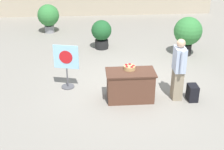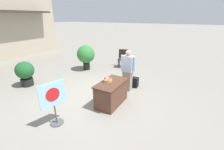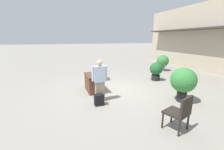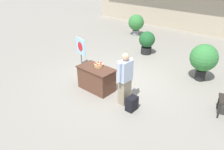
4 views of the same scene
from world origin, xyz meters
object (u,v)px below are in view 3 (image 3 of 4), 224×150
at_px(person_visitor, 100,81).
at_px(potted_plant_near_right, 156,70).
at_px(apple_basket, 96,73).
at_px(patio_chair, 180,111).
at_px(display_table, 94,83).
at_px(potted_plant_far_left, 183,81).
at_px(backpack, 99,100).
at_px(potted_plant_near_left, 163,61).
at_px(poster_board, 101,69).

relative_size(person_visitor, potted_plant_near_right, 1.54).
height_order(apple_basket, patio_chair, patio_chair).
height_order(display_table, potted_plant_far_left, potted_plant_far_left).
xyz_separation_m(patio_chair, potted_plant_near_right, (-4.38, 2.43, 0.04)).
distance_m(backpack, patio_chair, 2.77).
bearing_deg(person_visitor, potted_plant_near_left, -55.46).
bearing_deg(potted_plant_near_left, display_table, -65.90).
bearing_deg(apple_basket, person_visitor, -7.83).
distance_m(apple_basket, potted_plant_near_left, 6.40).
bearing_deg(person_visitor, poster_board, -14.68).
xyz_separation_m(poster_board, potted_plant_near_right, (1.10, 3.04, -0.10)).
height_order(person_visitor, potted_plant_near_right, person_visitor).
distance_m(person_visitor, poster_board, 2.98).
height_order(backpack, potted_plant_near_left, potted_plant_near_left).
relative_size(display_table, backpack, 2.95).
height_order(backpack, poster_board, poster_board).
xyz_separation_m(patio_chair, potted_plant_near_left, (-6.50, 4.54, 0.14)).
relative_size(backpack, patio_chair, 0.42).
bearing_deg(apple_basket, patio_chair, 18.43).
xyz_separation_m(backpack, patio_chair, (2.25, 1.59, 0.35)).
relative_size(poster_board, patio_chair, 1.25).
height_order(patio_chair, potted_plant_near_left, potted_plant_near_left).
bearing_deg(potted_plant_near_left, poster_board, -78.80).
distance_m(display_table, backpack, 1.61).
height_order(person_visitor, backpack, person_visitor).
bearing_deg(backpack, potted_plant_far_left, 76.20).
height_order(apple_basket, potted_plant_near_right, potted_plant_near_right).
bearing_deg(person_visitor, potted_plant_near_right, -63.96).
height_order(poster_board, potted_plant_near_right, poster_board).
xyz_separation_m(poster_board, patio_chair, (5.48, 0.61, -0.14)).
xyz_separation_m(display_table, potted_plant_near_left, (-2.66, 5.96, 0.31)).
bearing_deg(potted_plant_near_right, person_visitor, -65.62).
xyz_separation_m(apple_basket, potted_plant_near_left, (-2.65, 5.82, -0.14)).
bearing_deg(display_table, apple_basket, 94.95).
bearing_deg(backpack, apple_basket, 169.12).
bearing_deg(patio_chair, potted_plant_near_left, -54.15).
distance_m(patio_chair, potted_plant_near_left, 7.93).
relative_size(potted_plant_near_right, potted_plant_far_left, 0.78).
xyz_separation_m(display_table, poster_board, (-1.64, 0.80, 0.31)).
bearing_deg(apple_basket, display_table, -85.05).
distance_m(potted_plant_near_left, potted_plant_near_right, 2.99).
distance_m(person_visitor, potted_plant_near_left, 7.14).
distance_m(display_table, potted_plant_far_left, 3.80).
bearing_deg(poster_board, patio_chair, 110.47).
xyz_separation_m(backpack, potted_plant_near_left, (-4.26, 6.13, 0.50)).
bearing_deg(display_table, poster_board, 154.01).
distance_m(person_visitor, backpack, 0.74).
distance_m(person_visitor, potted_plant_near_right, 4.26).
height_order(person_visitor, patio_chair, person_visitor).
bearing_deg(potted_plant_far_left, backpack, -103.80).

